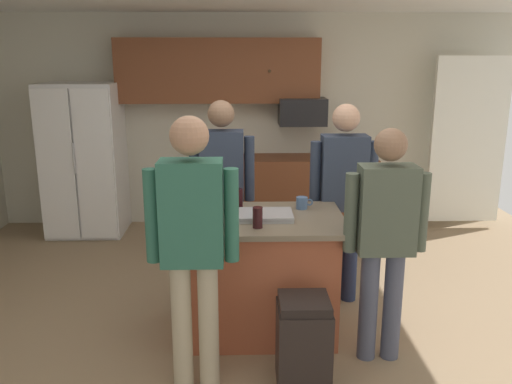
# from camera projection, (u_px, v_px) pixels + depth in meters

# --- Properties ---
(floor) EXTENTS (7.04, 7.04, 0.00)m
(floor) POSITION_uv_depth(u_px,v_px,m) (259.00, 325.00, 4.27)
(floor) COLOR #937A5B
(floor) RESTS_ON ground
(back_wall) EXTENTS (6.40, 0.10, 2.60)m
(back_wall) POSITION_uv_depth(u_px,v_px,m) (252.00, 121.00, 6.66)
(back_wall) COLOR beige
(back_wall) RESTS_ON ground
(french_door_window_panel) EXTENTS (0.90, 0.06, 2.00)m
(french_door_window_panel) POSITION_uv_depth(u_px,v_px,m) (468.00, 141.00, 6.39)
(french_door_window_panel) COLOR white
(french_door_window_panel) RESTS_ON ground
(cabinet_run_upper) EXTENTS (2.40, 0.38, 0.75)m
(cabinet_run_upper) POSITION_uv_depth(u_px,v_px,m) (218.00, 71.00, 6.29)
(cabinet_run_upper) COLOR brown
(cabinet_run_lower) EXTENTS (1.80, 0.63, 0.90)m
(cabinet_run_lower) POSITION_uv_depth(u_px,v_px,m) (301.00, 193.00, 6.58)
(cabinet_run_lower) COLOR brown
(cabinet_run_lower) RESTS_ON ground
(refrigerator) EXTENTS (0.87, 0.76, 1.80)m
(refrigerator) POSITION_uv_depth(u_px,v_px,m) (84.00, 160.00, 6.30)
(refrigerator) COLOR white
(refrigerator) RESTS_ON ground
(microwave_over_range) EXTENTS (0.56, 0.40, 0.32)m
(microwave_over_range) POSITION_uv_depth(u_px,v_px,m) (302.00, 111.00, 6.34)
(microwave_over_range) COLOR black
(kitchen_island) EXTENTS (1.30, 0.86, 0.93)m
(kitchen_island) POSITION_uv_depth(u_px,v_px,m) (257.00, 274.00, 4.08)
(kitchen_island) COLOR #AD5638
(kitchen_island) RESTS_ON ground
(person_host_foreground) EXTENTS (0.57, 0.23, 1.77)m
(person_host_foreground) POSITION_uv_depth(u_px,v_px,m) (192.00, 237.00, 3.24)
(person_host_foreground) COLOR tan
(person_host_foreground) RESTS_ON ground
(person_guest_left) EXTENTS (0.57, 0.22, 1.65)m
(person_guest_left) POSITION_uv_depth(u_px,v_px,m) (385.00, 231.00, 3.59)
(person_guest_left) COLOR #4C5166
(person_guest_left) RESTS_ON ground
(person_guest_by_door) EXTENTS (0.57, 0.23, 1.74)m
(person_guest_by_door) POSITION_uv_depth(u_px,v_px,m) (222.00, 184.00, 4.66)
(person_guest_by_door) COLOR #383842
(person_guest_by_door) RESTS_ON ground
(person_guest_right) EXTENTS (0.57, 0.23, 1.73)m
(person_guest_right) POSITION_uv_depth(u_px,v_px,m) (343.00, 190.00, 4.47)
(person_guest_right) COLOR #232D4C
(person_guest_right) RESTS_ON ground
(tumbler_amber) EXTENTS (0.08, 0.08, 0.13)m
(tumbler_amber) POSITION_uv_depth(u_px,v_px,m) (188.00, 219.00, 3.70)
(tumbler_amber) COLOR black
(tumbler_amber) RESTS_ON kitchen_island
(mug_blue_stoneware) EXTENTS (0.13, 0.08, 0.10)m
(mug_blue_stoneware) POSITION_uv_depth(u_px,v_px,m) (218.00, 202.00, 4.17)
(mug_blue_stoneware) COLOR white
(mug_blue_stoneware) RESTS_ON kitchen_island
(glass_pilsner) EXTENTS (0.07, 0.07, 0.15)m
(glass_pilsner) POSITION_uv_depth(u_px,v_px,m) (258.00, 217.00, 3.70)
(glass_pilsner) COLOR black
(glass_pilsner) RESTS_ON kitchen_island
(glass_stout_tall) EXTENTS (0.07, 0.07, 0.15)m
(glass_stout_tall) POSITION_uv_depth(u_px,v_px,m) (201.00, 200.00, 4.15)
(glass_stout_tall) COLOR black
(glass_stout_tall) RESTS_ON kitchen_island
(glass_short_whisky) EXTENTS (0.07, 0.07, 0.16)m
(glass_short_whisky) POSITION_uv_depth(u_px,v_px,m) (220.00, 204.00, 4.03)
(glass_short_whisky) COLOR black
(glass_short_whisky) RESTS_ON kitchen_island
(glass_dark_ale) EXTENTS (0.07, 0.07, 0.17)m
(glass_dark_ale) POSITION_uv_depth(u_px,v_px,m) (238.00, 199.00, 4.14)
(glass_dark_ale) COLOR black
(glass_dark_ale) RESTS_ON kitchen_island
(mug_ceramic_white) EXTENTS (0.13, 0.09, 0.09)m
(mug_ceramic_white) POSITION_uv_depth(u_px,v_px,m) (302.00, 203.00, 4.17)
(mug_ceramic_white) COLOR #4C6B99
(mug_ceramic_white) RESTS_ON kitchen_island
(serving_tray) EXTENTS (0.44, 0.30, 0.04)m
(serving_tray) POSITION_uv_depth(u_px,v_px,m) (263.00, 215.00, 3.94)
(serving_tray) COLOR #B7B7BC
(serving_tray) RESTS_ON kitchen_island
(trash_bin) EXTENTS (0.34, 0.34, 0.61)m
(trash_bin) POSITION_uv_depth(u_px,v_px,m) (303.00, 342.00, 3.44)
(trash_bin) COLOR black
(trash_bin) RESTS_ON ground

